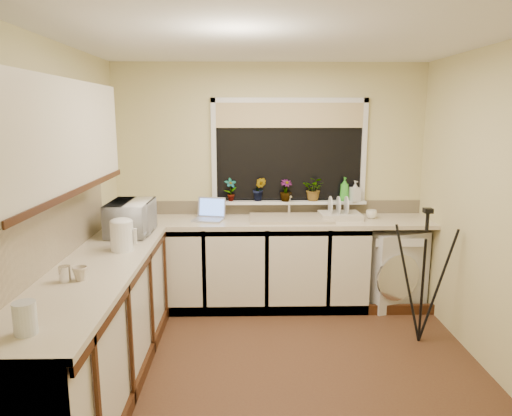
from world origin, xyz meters
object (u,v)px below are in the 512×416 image
Objects in this scene: soap_bottle_green at (344,189)px; soap_bottle_clear at (355,191)px; microwave at (131,218)px; plant_b at (259,189)px; steel_jar at (65,274)px; dish_rack at (340,216)px; cup_left at (80,273)px; plant_c at (286,190)px; tripod at (423,276)px; plant_a at (231,190)px; laptop at (210,214)px; washing_machine at (389,266)px; cup_back at (371,214)px; kettle at (122,236)px; glass_jug at (25,318)px; plant_d at (314,189)px.

soap_bottle_green is 1.17× the size of soap_bottle_clear.
plant_b reaches higher than microwave.
plant_b reaches higher than steel_jar.
cup_left reaches higher than dish_rack.
plant_c reaches higher than steel_jar.
tripod is 2.05m from plant_a.
plant_a is at bearing 57.34° from laptop.
washing_machine is 3.33× the size of plant_a.
cup_back is (0.24, -0.18, -0.23)m from soap_bottle_green.
kettle is 1.08× the size of soap_bottle_clear.
tripod is 11.68× the size of steel_jar.
washing_machine is at bearing 83.41° from tripod.
soap_bottle_green is (0.88, -0.02, 0.00)m from plant_b.
laptop is at bearing 74.30° from glass_jug.
plant_b is at bearing 174.05° from plant_c.
laptop is 1.31m from dish_rack.
glass_jug is 0.67× the size of plant_a.
washing_machine is at bearing 33.87° from steel_jar.
cup_back is at bearing 13.40° from laptop.
steel_jar is at bearing -105.23° from kettle.
plant_d is 2.64m from cup_left.
washing_machine is 3.22× the size of plant_d.
plant_d is (1.85, 1.97, 0.22)m from steel_jar.
plant_a is 1.13× the size of soap_bottle_clear.
soap_bottle_green is at bearing 143.80° from cup_back.
tripod is 1.60m from plant_c.
cup_back is (-0.21, 0.01, 0.55)m from washing_machine.
plant_c is at bearing 152.40° from washing_machine.
steel_jar reaches higher than cup_left.
washing_machine is at bearing -3.24° from cup_back.
kettle reaches higher than cup_back.
washing_machine is 8.34× the size of cup_left.
soap_bottle_clear is (-0.37, 1.02, 0.57)m from tripod.
plant_c is (-1.09, 1.03, 0.57)m from tripod.
plant_d reaches higher than plant_a.
plant_b reaches higher than soap_bottle_clear.
plant_a is 1.06× the size of plant_c.
cup_left is (-0.10, -0.66, -0.07)m from kettle.
cup_left is (0.09, 0.02, -0.01)m from steel_jar.
plant_c is 1.07× the size of soap_bottle_clear.
plant_a reaches higher than tripod.
plant_b reaches higher than washing_machine.
plant_d reaches higher than plant_c.
kettle is 2.19m from dish_rack.
tripod is at bearing 19.00° from steel_jar.
plant_a is (-1.64, 0.20, 0.77)m from washing_machine.
washing_machine is 3.53× the size of plant_c.
plant_d is (0.87, 0.01, 0.00)m from plant_a.
cup_back is (0.56, -0.20, -0.23)m from plant_d.
dish_rack is 1.64× the size of plant_d.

